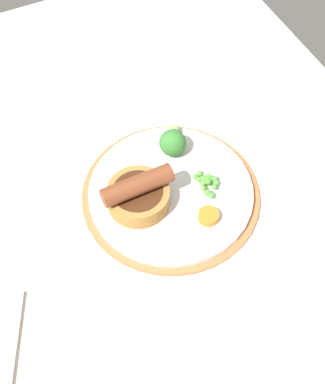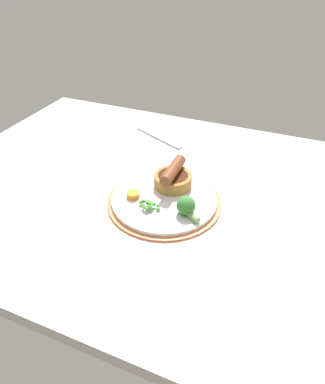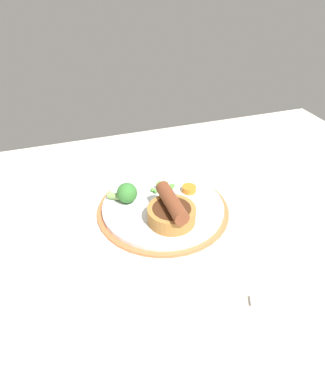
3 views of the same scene
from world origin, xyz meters
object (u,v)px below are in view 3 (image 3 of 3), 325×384
(pea_pile, at_px, (163,186))
(broccoli_floret_near, at_px, (126,193))
(fork, at_px, (314,306))
(sausage_pudding, at_px, (172,212))
(carrot_slice_0, at_px, (189,189))
(dinner_plate, at_px, (163,208))

(pea_pile, height_order, broccoli_floret_near, broccoli_floret_near)
(broccoli_floret_near, height_order, fork, broccoli_floret_near)
(pea_pile, xyz_separation_m, broccoli_floret_near, (0.08, 0.01, 0.01))
(pea_pile, xyz_separation_m, fork, (-0.12, 0.33, -0.02))
(sausage_pudding, bearing_deg, broccoli_floret_near, 36.12)
(sausage_pudding, xyz_separation_m, broccoli_floret_near, (0.06, -0.08, -0.00))
(pea_pile, xyz_separation_m, carrot_slice_0, (-0.05, 0.02, -0.00))
(pea_pile, bearing_deg, fork, 109.74)
(sausage_pudding, bearing_deg, pea_pile, -10.05)
(broccoli_floret_near, distance_m, fork, 0.37)
(pea_pile, relative_size, broccoli_floret_near, 0.89)
(fork, bearing_deg, carrot_slice_0, -53.07)
(dinner_plate, xyz_separation_m, broccoli_floret_near, (0.06, -0.03, 0.03))
(pea_pile, bearing_deg, broccoli_floret_near, 10.23)
(dinner_plate, bearing_deg, carrot_slice_0, -158.62)
(sausage_pudding, distance_m, fork, 0.27)
(dinner_plate, bearing_deg, sausage_pudding, 89.16)
(dinner_plate, relative_size, broccoli_floret_near, 4.47)
(broccoli_floret_near, bearing_deg, dinner_plate, 5.58)
(dinner_plate, relative_size, pea_pile, 5.00)
(carrot_slice_0, height_order, fork, carrot_slice_0)
(sausage_pudding, relative_size, carrot_slice_0, 3.52)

